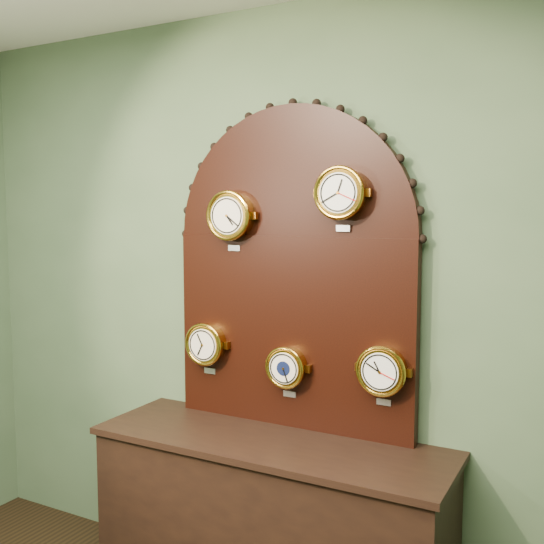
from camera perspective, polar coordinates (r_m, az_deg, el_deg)
The scene contains 8 objects.
wall_back at distance 3.01m, azimuth 2.26°, elevation -3.00°, with size 4.00×4.00×0.00m, color #496142.
shop_counter at distance 3.10m, azimuth -0.19°, elevation -22.31°, with size 1.60×0.50×0.80m, color black.
display_board at distance 2.94m, azimuth 1.85°, elevation 1.23°, with size 1.26×0.06×1.53m.
roman_clock at distance 3.02m, azimuth -3.78°, elevation 5.09°, with size 0.24×0.08×0.29m.
arabic_clock at distance 2.76m, azimuth 6.21°, elevation 7.10°, with size 0.23×0.08×0.29m.
hygrometer at distance 3.17m, azimuth -5.97°, elevation -6.46°, with size 0.21×0.08×0.27m.
barometer at distance 2.96m, azimuth 1.33°, elevation -8.57°, with size 0.20×0.08×0.25m.
tide_clock at distance 2.78m, azimuth 9.89°, elevation -8.75°, with size 0.22×0.08×0.27m.
Camera 1 is at (1.30, -0.18, 1.85)m, focal length 41.74 mm.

